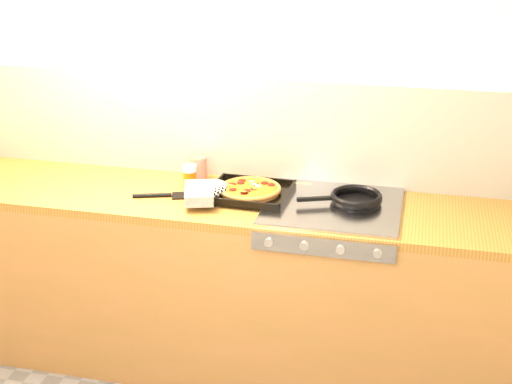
% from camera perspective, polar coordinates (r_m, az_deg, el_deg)
% --- Properties ---
extents(room_shell, '(3.20, 3.20, 3.20)m').
position_cam_1_polar(room_shell, '(3.46, -0.43, 5.05)').
color(room_shell, white).
rests_on(room_shell, ground).
extents(counter_run, '(3.20, 0.62, 0.90)m').
position_cam_1_polar(counter_run, '(3.48, -1.53, -7.41)').
color(counter_run, '#945F39').
rests_on(counter_run, ground).
extents(stovetop, '(0.60, 0.56, 0.02)m').
position_cam_1_polar(stovetop, '(3.20, 6.18, -1.16)').
color(stovetop, '#9C9CA1').
rests_on(stovetop, counter_run).
extents(pizza_on_tray, '(0.49, 0.42, 0.06)m').
position_cam_1_polar(pizza_on_tray, '(3.27, -1.59, 0.13)').
color(pizza_on_tray, black).
rests_on(pizza_on_tray, stovetop).
extents(frying_pan, '(0.41, 0.30, 0.04)m').
position_cam_1_polar(frying_pan, '(3.22, 7.93, -0.52)').
color(frying_pan, black).
rests_on(frying_pan, stovetop).
extents(tomato_can, '(0.11, 0.11, 0.12)m').
position_cam_1_polar(tomato_can, '(3.50, -4.62, 1.89)').
color(tomato_can, maroon).
rests_on(tomato_can, counter_run).
extents(juice_glass, '(0.08, 0.08, 0.11)m').
position_cam_1_polar(juice_glass, '(3.41, -5.33, 1.26)').
color(juice_glass, '#C7550B').
rests_on(juice_glass, counter_run).
extents(wooden_spoon, '(0.30, 0.05, 0.02)m').
position_cam_1_polar(wooden_spoon, '(3.44, 2.60, 0.67)').
color(wooden_spoon, '#B2804B').
rests_on(wooden_spoon, counter_run).
extents(black_spatula, '(0.28, 0.14, 0.02)m').
position_cam_1_polar(black_spatula, '(3.33, -7.30, -0.27)').
color(black_spatula, black).
rests_on(black_spatula, counter_run).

